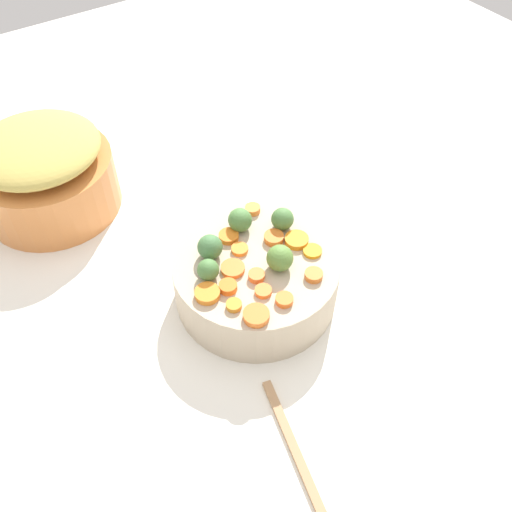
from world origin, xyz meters
name	(u,v)px	position (x,y,z in m)	size (l,w,h in m)	color
tabletop	(257,308)	(0.00, 0.00, 0.01)	(2.40, 2.40, 0.02)	white
serving_bowl_carrots	(256,278)	(0.01, 0.02, 0.07)	(0.27, 0.27, 0.09)	#BCAB90
metal_pot	(48,183)	(-0.20, 0.43, 0.08)	(0.26, 0.26, 0.11)	#D07C3F
stuffing_mound	(35,148)	(-0.20, 0.43, 0.16)	(0.24, 0.24, 0.06)	tan
carrot_slice_0	(312,251)	(0.10, -0.02, 0.12)	(0.03, 0.03, 0.01)	orange
carrot_slice_1	(233,269)	(-0.03, 0.02, 0.12)	(0.04, 0.04, 0.01)	orange
carrot_slice_2	(227,237)	(0.00, 0.08, 0.12)	(0.03, 0.03, 0.01)	orange
carrot_slice_3	(263,291)	(-0.02, -0.04, 0.12)	(0.03, 0.03, 0.01)	orange
carrot_slice_4	(274,238)	(0.06, 0.04, 0.12)	(0.03, 0.03, 0.01)	orange
carrot_slice_5	(241,249)	(0.00, 0.05, 0.12)	(0.03, 0.03, 0.01)	orange
carrot_slice_6	(253,209)	(0.07, 0.12, 0.12)	(0.03, 0.03, 0.01)	orange
carrot_slice_7	(234,305)	(-0.07, -0.04, 0.12)	(0.02, 0.02, 0.01)	orange
carrot_slice_8	(286,299)	(0.00, -0.07, 0.12)	(0.03, 0.03, 0.01)	orange
carrot_slice_9	(257,276)	(-0.01, -0.01, 0.12)	(0.03, 0.03, 0.01)	orange
carrot_slice_10	(297,240)	(0.09, 0.01, 0.12)	(0.04, 0.04, 0.01)	orange
carrot_slice_11	(208,294)	(-0.09, 0.00, 0.12)	(0.04, 0.04, 0.01)	orange
carrot_slice_12	(256,315)	(-0.05, -0.08, 0.12)	(0.04, 0.04, 0.01)	orange
carrot_slice_13	(228,287)	(-0.06, -0.01, 0.12)	(0.03, 0.03, 0.01)	orange
carrot_slice_14	(314,275)	(0.07, -0.06, 0.12)	(0.03, 0.03, 0.01)	orange
brussels_sprout_0	(210,247)	(-0.04, 0.07, 0.13)	(0.04, 0.04, 0.04)	#447240
brussels_sprout_1	(240,220)	(0.03, 0.09, 0.13)	(0.04, 0.04, 0.04)	#4B7B3D
brussels_sprout_2	(282,219)	(0.09, 0.06, 0.13)	(0.04, 0.04, 0.04)	#49753B
brussels_sprout_3	(280,258)	(0.03, -0.01, 0.13)	(0.04, 0.04, 0.04)	#598239
brussels_sprout_4	(208,270)	(-0.07, 0.03, 0.13)	(0.03, 0.03, 0.03)	#48763B
wooden_spoon	(320,508)	(-0.12, -0.32, 0.03)	(0.09, 0.28, 0.01)	#AB8057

